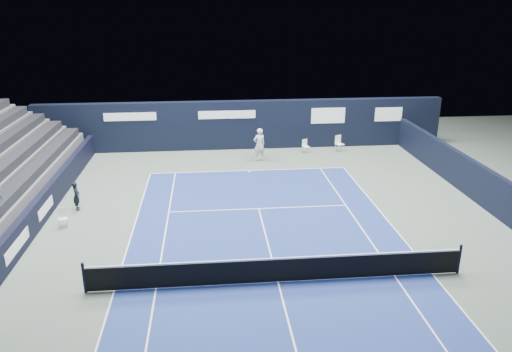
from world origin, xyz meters
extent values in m
plane|color=#4E5C52|center=(0.00, 2.00, 0.00)|extent=(48.00, 48.00, 0.00)
cube|color=navy|center=(0.00, 0.00, 0.00)|extent=(10.97, 23.77, 0.01)
cube|color=black|center=(10.50, 6.00, 0.90)|extent=(0.30, 22.00, 1.80)
cube|color=white|center=(3.90, 15.06, 0.39)|extent=(0.49, 0.48, 0.04)
cube|color=white|center=(3.83, 15.21, 0.62)|extent=(0.35, 0.18, 0.44)
cylinder|color=white|center=(3.98, 15.26, 0.19)|extent=(0.02, 0.02, 0.39)
cylinder|color=white|center=(3.69, 15.13, 0.19)|extent=(0.02, 0.02, 0.39)
cylinder|color=white|center=(4.11, 14.99, 0.19)|extent=(0.02, 0.02, 0.39)
cylinder|color=white|center=(3.82, 14.86, 0.19)|extent=(0.02, 0.02, 0.39)
cube|color=white|center=(6.08, 15.13, 0.47)|extent=(0.58, 0.57, 0.04)
cube|color=white|center=(6.00, 15.32, 0.75)|extent=(0.42, 0.21, 0.53)
cylinder|color=white|center=(6.18, 15.37, 0.24)|extent=(0.03, 0.03, 0.47)
cylinder|color=white|center=(5.83, 15.22, 0.24)|extent=(0.03, 0.03, 0.47)
cylinder|color=white|center=(6.33, 15.04, 0.24)|extent=(0.03, 0.03, 0.47)
cylinder|color=white|center=(5.97, 14.89, 0.24)|extent=(0.03, 0.03, 0.47)
cube|color=silver|center=(-8.46, 5.26, 0.38)|extent=(0.44, 0.42, 0.03)
cube|color=silver|center=(-8.50, 5.42, 0.60)|extent=(0.36, 0.11, 0.43)
cylinder|color=silver|center=(-8.34, 5.44, 0.19)|extent=(0.02, 0.02, 0.38)
cylinder|color=silver|center=(-8.65, 5.37, 0.19)|extent=(0.02, 0.02, 0.38)
cylinder|color=silver|center=(-8.27, 5.16, 0.19)|extent=(0.02, 0.02, 0.38)
cylinder|color=silver|center=(-8.58, 5.08, 0.19)|extent=(0.02, 0.02, 0.38)
imported|color=black|center=(-8.30, 7.15, 0.67)|extent=(0.44, 0.56, 1.34)
cube|color=white|center=(0.00, 11.88, 0.01)|extent=(10.97, 0.06, 0.00)
cube|color=white|center=(5.49, 0.00, 0.01)|extent=(0.06, 23.77, 0.00)
cube|color=white|center=(-5.49, 0.00, 0.01)|extent=(0.06, 23.77, 0.00)
cube|color=white|center=(4.12, 0.00, 0.01)|extent=(0.06, 23.77, 0.00)
cube|color=white|center=(-4.12, 0.00, 0.01)|extent=(0.06, 23.77, 0.00)
cube|color=white|center=(0.00, 6.40, 0.01)|extent=(8.23, 0.06, 0.00)
cube|color=white|center=(0.00, 0.00, 0.01)|extent=(0.06, 12.80, 0.00)
cube|color=white|center=(0.00, 11.73, 0.01)|extent=(0.06, 0.30, 0.00)
cylinder|color=black|center=(6.40, 0.00, 0.55)|extent=(0.10, 0.10, 1.10)
cylinder|color=black|center=(-6.40, 0.00, 0.55)|extent=(0.10, 0.10, 1.10)
cube|color=black|center=(0.00, 0.00, 0.46)|extent=(12.80, 0.03, 0.86)
cube|color=white|center=(0.00, 0.00, 0.91)|extent=(12.80, 0.05, 0.06)
cube|color=black|center=(0.00, 16.50, 1.55)|extent=(26.00, 0.60, 3.10)
cube|color=silver|center=(-7.00, 16.18, 2.30)|extent=(3.20, 0.02, 0.50)
cube|color=silver|center=(-1.00, 16.18, 2.30)|extent=(3.60, 0.02, 0.50)
cube|color=silver|center=(5.50, 16.18, 2.10)|extent=(2.20, 0.02, 1.00)
cube|color=silver|center=(9.50, 16.18, 2.10)|extent=(1.80, 0.02, 0.90)
cube|color=black|center=(-9.50, 6.00, 0.60)|extent=(0.30, 22.00, 1.20)
cube|color=silver|center=(-9.33, 2.50, 0.60)|extent=(0.02, 2.40, 0.45)
cube|color=silver|center=(-9.33, 6.00, 0.60)|extent=(0.02, 2.00, 0.45)
cube|color=#474749|center=(-10.10, 7.00, 0.82)|extent=(0.90, 16.00, 1.65)
cube|color=#444346|center=(-11.00, 7.00, 1.05)|extent=(0.90, 16.00, 2.10)
cube|color=black|center=(-10.10, 7.00, 1.85)|extent=(0.63, 15.20, 0.40)
cube|color=black|center=(-11.00, 7.00, 2.30)|extent=(0.63, 15.20, 0.40)
imported|color=silver|center=(0.79, 13.74, 0.99)|extent=(0.83, 0.67, 1.98)
cylinder|color=black|center=(0.64, 13.44, 1.05)|extent=(0.03, 0.29, 0.13)
torus|color=black|center=(0.64, 13.19, 1.15)|extent=(0.30, 0.13, 0.29)
camera|label=1|loc=(-2.20, -14.71, 9.10)|focal=35.00mm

